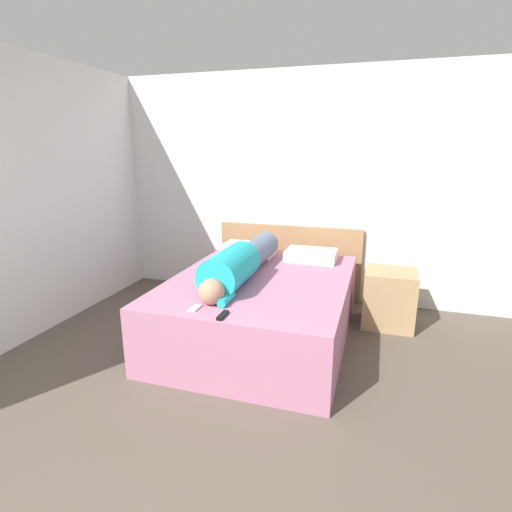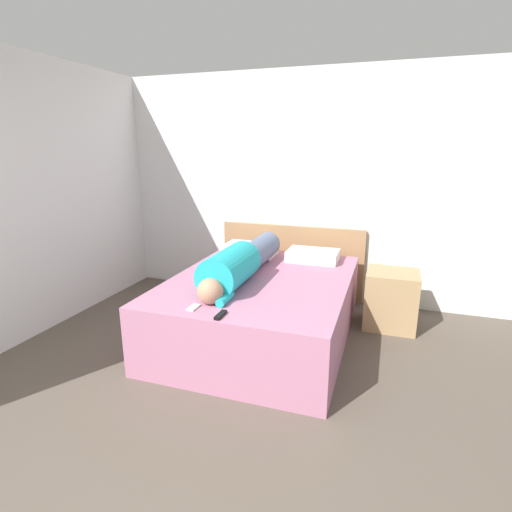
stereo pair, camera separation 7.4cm
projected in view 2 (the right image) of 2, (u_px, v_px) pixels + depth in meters
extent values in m
cube|color=white|center=(304.00, 189.00, 4.60)|extent=(5.59, 0.06, 2.60)
cube|color=white|center=(28.00, 199.00, 3.69)|extent=(0.06, 4.64, 2.60)
cube|color=#B2708E|center=(261.00, 307.00, 3.78)|extent=(1.59, 2.06, 0.59)
cube|color=#A37A51|center=(291.00, 261.00, 4.80)|extent=(1.71, 0.04, 0.87)
cube|color=tan|center=(391.00, 299.00, 4.01)|extent=(0.50, 0.47, 0.58)
sphere|color=tan|center=(210.00, 291.00, 3.06)|extent=(0.20, 0.20, 0.20)
cylinder|color=#1EADB7|center=(230.00, 268.00, 3.41)|extent=(0.34, 0.68, 0.34)
cylinder|color=slate|center=(257.00, 252.00, 4.10)|extent=(0.26, 0.80, 0.26)
cylinder|color=#1EADB7|center=(225.00, 299.00, 3.10)|extent=(0.07, 0.22, 0.07)
cube|color=silver|center=(250.00, 250.00, 4.47)|extent=(0.56, 0.36, 0.12)
cube|color=silver|center=(313.00, 255.00, 4.25)|extent=(0.53, 0.36, 0.11)
cube|color=black|center=(221.00, 315.00, 2.85)|extent=(0.04, 0.15, 0.02)
cube|color=#B2B7BC|center=(193.00, 307.00, 3.00)|extent=(0.06, 0.13, 0.01)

